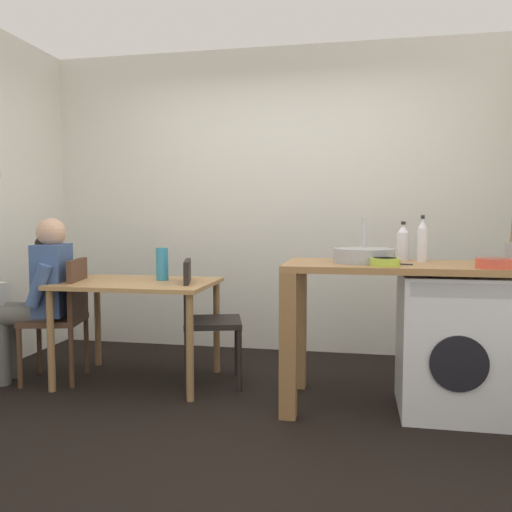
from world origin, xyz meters
TOP-DOWN VIEW (x-y plane):
  - ground_plane at (0.00, 0.00)m, footprint 5.46×5.46m
  - wall_back at (0.00, 1.75)m, footprint 4.60×0.10m
  - dining_table at (-0.86, 0.61)m, footprint 1.10×0.76m
  - chair_person_seat at (-1.41, 0.52)m, footprint 0.48×0.48m
  - chair_opposite at (-0.39, 0.64)m, footprint 0.49×0.49m
  - seated_person at (-1.57, 0.49)m, footprint 0.54×0.54m
  - kitchen_counter at (0.79, 0.41)m, footprint 1.50×0.68m
  - washing_machine at (1.27, 0.40)m, footprint 0.60×0.61m
  - sink_basin at (0.74, 0.41)m, footprint 0.38×0.38m
  - tap at (0.74, 0.59)m, footprint 0.02×0.02m
  - bottle_tall_green at (1.00, 0.63)m, footprint 0.08×0.08m
  - bottle_squat_brown at (1.11, 0.54)m, footprint 0.06×0.06m
  - mixing_bowl at (0.86, 0.21)m, footprint 0.17×0.17m
  - colander at (1.45, 0.19)m, footprint 0.20×0.20m
  - vase at (-0.71, 0.71)m, footprint 0.09×0.09m
  - scissors at (0.95, 0.31)m, footprint 0.15×0.06m

SIDE VIEW (x-z plane):
  - ground_plane at x=0.00m, z-range 0.00..0.00m
  - washing_machine at x=1.27m, z-range 0.00..0.86m
  - chair_person_seat at x=-1.41m, z-range 0.06..0.96m
  - chair_opposite at x=-0.39m, z-range 0.06..0.96m
  - dining_table at x=-0.86m, z-range 0.27..1.01m
  - seated_person at x=-1.57m, z-range 0.07..1.27m
  - kitchen_counter at x=0.79m, z-range 0.30..1.22m
  - vase at x=-0.71m, z-range 0.74..0.98m
  - scissors at x=0.95m, z-range 0.92..0.93m
  - mixing_bowl at x=0.86m, z-range 0.92..0.97m
  - colander at x=1.45m, z-range 0.92..0.98m
  - sink_basin at x=0.74m, z-range 0.92..1.01m
  - bottle_tall_green at x=1.00m, z-range 0.91..1.16m
  - bottle_squat_brown at x=1.11m, z-range 0.91..1.20m
  - tap at x=0.74m, z-range 0.92..1.20m
  - wall_back at x=0.00m, z-range 0.00..2.70m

